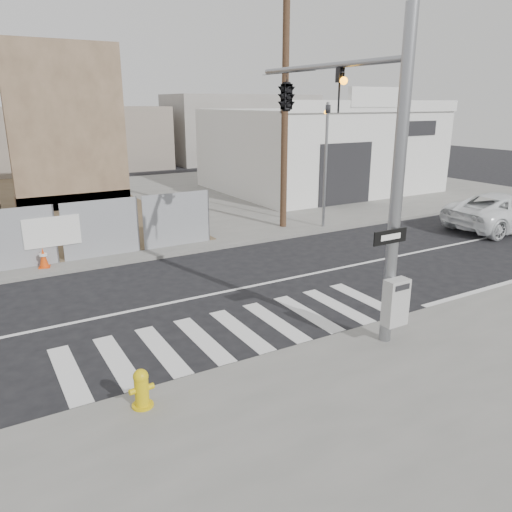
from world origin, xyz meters
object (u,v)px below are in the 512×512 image
signal_pole (318,124)px  fire_hydrant (142,388)px  auto_shop (319,149)px  traffic_cone_d (43,258)px  suv (506,211)px

signal_pole → fire_hydrant: bearing=-155.9°
auto_shop → traffic_cone_d: 19.36m
auto_shop → fire_hydrant: auto_shop is taller
suv → signal_pole: bearing=104.8°
signal_pole → fire_hydrant: signal_pole is taller
signal_pole → traffic_cone_d: size_ratio=10.51×
auto_shop → suv: bearing=-86.1°
suv → traffic_cone_d: size_ratio=8.50×
signal_pole → suv: signal_pole is taller
traffic_cone_d → auto_shop: bearing=25.4°
fire_hydrant → suv: size_ratio=0.13×
signal_pole → suv: bearing=12.2°
auto_shop → signal_pole: bearing=-127.5°
signal_pole → auto_shop: size_ratio=0.58×
fire_hydrant → signal_pole: bearing=17.5°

